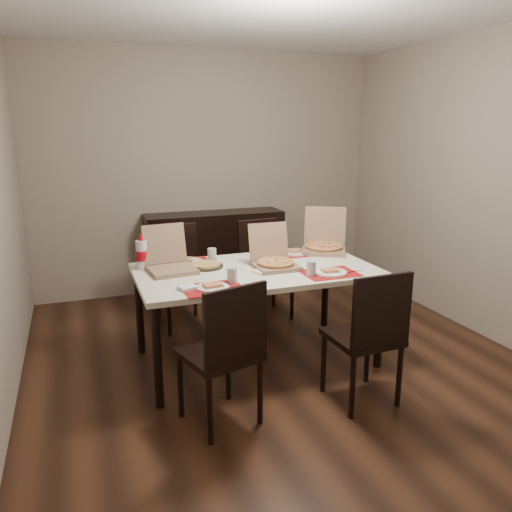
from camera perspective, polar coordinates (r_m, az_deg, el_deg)
name	(u,v)px	position (r m, az deg, el deg)	size (l,w,h in m)	color
ground	(276,359)	(4.10, 2.29, -11.67)	(3.80, 4.00, 0.02)	#3C2112
room_walls	(257,135)	(4.08, 0.16, 13.64)	(3.84, 4.02, 2.62)	gray
sideboard	(215,253)	(5.53, -4.70, 0.36)	(1.50, 0.40, 0.90)	black
dining_table	(256,277)	(3.82, 0.00, -2.42)	(1.80, 1.00, 0.75)	beige
chair_near_left	(225,349)	(3.03, -3.52, -10.55)	(0.52, 0.52, 0.93)	black
chair_near_right	(369,332)	(3.33, 12.80, -8.52)	(0.44, 0.44, 0.93)	black
chair_far_left	(179,271)	(4.65, -8.77, -1.72)	(0.46, 0.46, 0.93)	black
chair_far_right	(263,264)	(4.84, 0.81, -0.89)	(0.47, 0.47, 0.93)	black
setting_near_left	(215,284)	(3.37, -4.69, -3.22)	(0.44, 0.30, 0.11)	#AB0B0C
setting_near_right	(325,271)	(3.69, 7.90, -1.74)	(0.46, 0.30, 0.11)	#AB0B0C
setting_far_left	(189,260)	(4.00, -7.66, -0.49)	(0.48, 0.30, 0.11)	#AB0B0C
setting_far_right	(291,252)	(4.23, 3.98, 0.46)	(0.44, 0.30, 0.11)	#AB0B0C
napkin_loose	(262,271)	(3.70, 0.71, -1.77)	(0.12, 0.11, 0.02)	white
pizza_box_center	(274,261)	(3.83, 2.10, -0.52)	(0.32, 0.36, 0.32)	#84654C
pizza_box_right	(324,245)	(4.37, 7.78, 1.29)	(0.51, 0.53, 0.36)	#84654C
pizza_box_left	(170,263)	(3.79, -9.82, -0.81)	(0.37, 0.40, 0.33)	#84654C
faina_plate	(205,265)	(3.86, -5.83, -1.08)	(0.28, 0.28, 0.03)	black
dip_bowl	(260,258)	(4.05, 0.45, -0.20)	(0.14, 0.14, 0.03)	white
soda_bottle	(142,255)	(3.86, -12.93, 0.13)	(0.09, 0.09, 0.26)	silver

